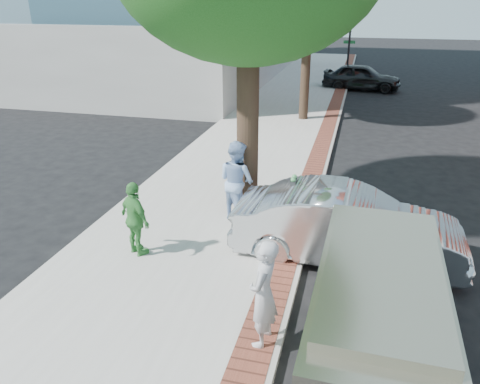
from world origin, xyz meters
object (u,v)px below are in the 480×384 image
(person_officer, at_px, (237,181))
(person_green, at_px, (135,219))
(bg_car, at_px, (362,77))
(parking_meter, at_px, (293,194))
(person_gray, at_px, (263,294))
(van, at_px, (378,304))
(sedan_silver, at_px, (347,226))

(person_officer, bearing_deg, person_green, 87.17)
(person_officer, xyz_separation_m, bg_car, (2.59, 19.05, -0.36))
(parking_meter, xyz_separation_m, person_gray, (0.09, -3.57, -0.16))
(person_gray, bearing_deg, person_green, -116.55)
(person_officer, bearing_deg, parking_meter, -171.13)
(person_gray, distance_m, person_green, 3.71)
(van, bearing_deg, person_officer, 131.08)
(parking_meter, relative_size, person_green, 0.92)
(bg_car, bearing_deg, parking_meter, -177.61)
(person_gray, distance_m, bg_car, 23.29)
(parking_meter, xyz_separation_m, bg_car, (1.15, 19.69, -0.44))
(parking_meter, distance_m, person_officer, 1.58)
(parking_meter, distance_m, person_gray, 3.58)
(person_gray, height_order, van, person_gray)
(parking_meter, bearing_deg, bg_car, 86.67)
(person_officer, relative_size, van, 0.42)
(parking_meter, bearing_deg, person_green, -152.74)
(sedan_silver, bearing_deg, parking_meter, 72.43)
(parking_meter, relative_size, bg_car, 0.33)
(sedan_silver, xyz_separation_m, van, (0.56, -2.83, 0.16))
(parking_meter, xyz_separation_m, person_green, (-3.02, -1.56, -0.25))
(person_officer, xyz_separation_m, van, (3.22, -3.90, -0.19))
(person_gray, height_order, bg_car, person_gray)
(sedan_silver, distance_m, van, 2.89)
(person_officer, distance_m, bg_car, 19.23)
(parking_meter, distance_m, sedan_silver, 1.36)
(parking_meter, height_order, van, van)
(person_green, relative_size, sedan_silver, 0.34)
(person_gray, xyz_separation_m, sedan_silver, (1.12, 3.15, -0.26))
(person_gray, relative_size, sedan_silver, 0.38)
(person_gray, relative_size, van, 0.38)
(bg_car, bearing_deg, person_gray, -176.86)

